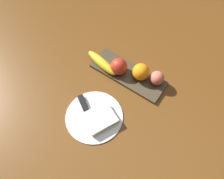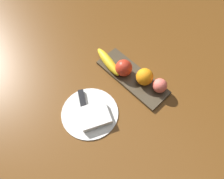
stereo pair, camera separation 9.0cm
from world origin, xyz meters
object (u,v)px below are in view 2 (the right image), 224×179
knife (83,103)px  banana (108,62)px  orange_near_apple (145,77)px  peach (159,86)px  fruit_tray (132,77)px  apple (124,68)px  folded_napkin (94,116)px  dinner_plate (90,113)px

knife → banana: bearing=138.9°
orange_near_apple → peach: 0.07m
peach → knife: 0.33m
fruit_tray → apple: bearing=-159.2°
knife → folded_napkin: bearing=25.4°
dinner_plate → knife: 0.05m
folded_napkin → banana: bearing=124.8°
orange_near_apple → dinner_plate: orange_near_apple is taller
apple → dinner_plate: size_ratio=0.32×
banana → dinner_plate: 0.25m
peach → knife: size_ratio=0.37×
apple → peach: (0.17, 0.04, -0.01)m
apple → banana: bearing=-168.3°
fruit_tray → peach: bearing=12.9°
knife → peach: bearing=87.5°
peach → knife: (-0.18, -0.27, -0.03)m
apple → banana: size_ratio=0.42×
fruit_tray → banana: (-0.12, -0.03, 0.03)m
orange_near_apple → peach: orange_near_apple is taller
banana → folded_napkin: (0.15, -0.22, -0.01)m
orange_near_apple → folded_napkin: size_ratio=0.63×
banana → knife: (0.07, -0.21, -0.02)m
apple → folded_napkin: size_ratio=0.63×
dinner_plate → knife: bearing=172.5°
apple → banana: 0.09m
fruit_tray → apple: apple is taller
orange_near_apple → peach: (0.07, 0.01, -0.01)m
banana → peach: peach is taller
folded_napkin → fruit_tray: bearing=96.6°
banana → folded_napkin: bearing=-43.3°
apple → knife: (-0.01, -0.23, -0.04)m
peach → orange_near_apple: bearing=-169.5°
peach → dinner_plate: bearing=-114.0°
banana → orange_near_apple: 0.18m
dinner_plate → folded_napkin: bearing=0.0°
fruit_tray → folded_napkin: (0.03, -0.25, 0.01)m
peach → dinner_plate: (-0.12, -0.28, -0.04)m
dinner_plate → folded_napkin: 0.03m
apple → peach: 0.17m
banana → folded_napkin: banana is taller
folded_napkin → knife: 0.08m
knife → orange_near_apple: bearing=98.3°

